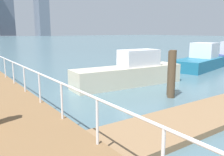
% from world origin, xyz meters
% --- Properties ---
extents(ground_plane, '(300.00, 300.00, 0.00)m').
position_xyz_m(ground_plane, '(0.00, 20.00, 0.00)').
color(ground_plane, slate).
extents(boardwalk_railing, '(0.06, 23.16, 1.08)m').
position_xyz_m(boardwalk_railing, '(-3.15, 7.72, 1.25)').
color(boardwalk_railing, white).
rests_on(boardwalk_railing, boardwalk).
extents(dock_piling_0, '(0.31, 0.31, 2.09)m').
position_xyz_m(dock_piling_0, '(2.26, 10.34, 1.05)').
color(dock_piling_0, brown).
rests_on(dock_piling_0, ground_plane).
extents(dock_piling_1, '(0.30, 0.30, 2.01)m').
position_xyz_m(dock_piling_1, '(2.53, 10.65, 1.01)').
color(dock_piling_1, brown).
rests_on(dock_piling_1, ground_plane).
extents(moored_boat_1, '(5.83, 3.37, 2.01)m').
position_xyz_m(moored_boat_1, '(10.46, 14.65, 0.68)').
color(moored_boat_1, '#1E6B8C').
rests_on(moored_boat_1, ground_plane).
extents(moored_boat_4, '(6.43, 1.88, 1.90)m').
position_xyz_m(moored_boat_4, '(2.40, 13.35, 0.69)').
color(moored_boat_4, beige).
rests_on(moored_boat_4, ground_plane).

